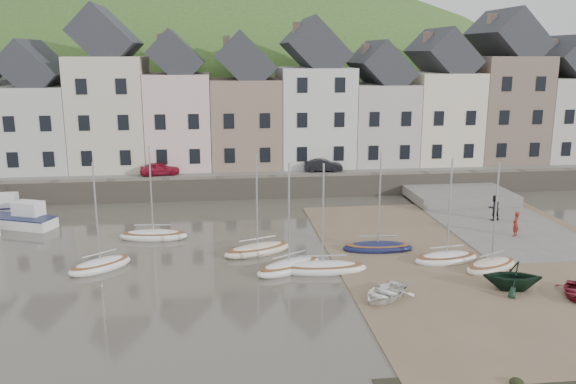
{
  "coord_description": "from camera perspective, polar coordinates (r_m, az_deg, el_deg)",
  "views": [
    {
      "loc": [
        -4.41,
        -31.32,
        11.79
      ],
      "look_at": [
        0.0,
        6.0,
        3.0
      ],
      "focal_mm": 37.13,
      "sensor_mm": 36.0,
      "label": 1
    }
  ],
  "objects": [
    {
      "name": "car_left",
      "position": [
        51.97,
        -12.17,
        2.19
      ],
      "size": [
        3.51,
        1.93,
        1.13
      ],
      "primitive_type": "imported",
      "rotation": [
        0.0,
        0.0,
        1.76
      ],
      "color": "maroon",
      "rests_on": "quay_street"
    },
    {
      "name": "beach",
      "position": [
        36.84,
        18.51,
        -6.16
      ],
      "size": [
        18.0,
        26.0,
        0.06
      ],
      "primitive_type": "cube",
      "color": "brown",
      "rests_on": "ground"
    },
    {
      "name": "sailboat_0",
      "position": [
        39.74,
        -12.76,
        -4.04
      ],
      "size": [
        4.52,
        1.88,
        6.32
      ],
      "color": "white",
      "rests_on": "ground"
    },
    {
      "name": "quay_street",
      "position": [
        53.01,
        -1.84,
        2.02
      ],
      "size": [
        70.0,
        7.0,
        0.1
      ],
      "primitive_type": "cube",
      "color": "slate",
      "rests_on": "quay_land"
    },
    {
      "name": "ground",
      "position": [
        33.76,
        1.2,
        -7.28
      ],
      "size": [
        160.0,
        160.0,
        0.0
      ],
      "primitive_type": "plane",
      "color": "#4B473B",
      "rests_on": "ground"
    },
    {
      "name": "townhouse_terrace",
      "position": [
        55.84,
        -0.38,
        8.58
      ],
      "size": [
        61.05,
        8.0,
        13.93
      ],
      "color": "white",
      "rests_on": "quay_land"
    },
    {
      "name": "person_red",
      "position": [
        41.55,
        20.96,
        -2.88
      ],
      "size": [
        0.7,
        0.69,
        1.63
      ],
      "primitive_type": "imported",
      "rotation": [
        0.0,
        0.0,
        3.91
      ],
      "color": "maroon",
      "rests_on": "slipway"
    },
    {
      "name": "rowboat_green",
      "position": [
        32.41,
        20.71,
        -7.51
      ],
      "size": [
        3.4,
        3.1,
        1.53
      ],
      "primitive_type": "imported",
      "rotation": [
        0.0,
        0.0,
        -1.8
      ],
      "color": "black",
      "rests_on": "beach"
    },
    {
      "name": "person_dark",
      "position": [
        44.92,
        19.11,
        -1.43
      ],
      "size": [
        1.01,
        0.86,
        1.83
      ],
      "primitive_type": "imported",
      "rotation": [
        0.0,
        0.0,
        3.35
      ],
      "color": "black",
      "rests_on": "slipway"
    },
    {
      "name": "slipway",
      "position": [
        45.39,
        18.86,
        -2.54
      ],
      "size": [
        8.0,
        18.0,
        0.12
      ],
      "primitive_type": "cube",
      "color": "slate",
      "rests_on": "ground"
    },
    {
      "name": "rowboat_white",
      "position": [
        29.9,
        9.27,
        -9.46
      ],
      "size": [
        3.72,
        3.66,
        0.63
      ],
      "primitive_type": "imported",
      "rotation": [
        0.0,
        0.0,
        -0.84
      ],
      "color": "white",
      "rests_on": "beach"
    },
    {
      "name": "seawall",
      "position": [
        49.73,
        -1.49,
        0.51
      ],
      "size": [
        70.0,
        1.2,
        1.8
      ],
      "primitive_type": "cube",
      "color": "slate",
      "rests_on": "ground"
    },
    {
      "name": "sailboat_2",
      "position": [
        36.04,
        -2.94,
        -5.51
      ],
      "size": [
        4.59,
        3.02,
        6.32
      ],
      "color": "beige",
      "rests_on": "ground"
    },
    {
      "name": "motorboat_0",
      "position": [
        45.43,
        -24.33,
        -2.32
      ],
      "size": [
        5.81,
        3.71,
        1.7
      ],
      "color": "white",
      "rests_on": "ground"
    },
    {
      "name": "sailboat_1",
      "position": [
        35.03,
        -17.54,
        -6.68
      ],
      "size": [
        3.86,
        3.49,
        6.32
      ],
      "color": "white",
      "rests_on": "ground"
    },
    {
      "name": "sailboat_5",
      "position": [
        36.82,
        8.6,
        -5.23
      ],
      "size": [
        4.42,
        1.81,
        6.32
      ],
      "color": "#151A42",
      "rests_on": "ground"
    },
    {
      "name": "sailboat_4",
      "position": [
        33.11,
        3.31,
        -7.24
      ],
      "size": [
        5.02,
        1.72,
        6.32
      ],
      "color": "white",
      "rests_on": "ground"
    },
    {
      "name": "quay_land",
      "position": [
        64.43,
        -2.72,
        3.28
      ],
      "size": [
        90.0,
        30.0,
        1.5
      ],
      "primitive_type": "cube",
      "color": "#355B24",
      "rests_on": "ground"
    },
    {
      "name": "car_right",
      "position": [
        52.53,
        3.4,
        2.57
      ],
      "size": [
        3.47,
        1.5,
        1.11
      ],
      "primitive_type": "imported",
      "rotation": [
        0.0,
        0.0,
        1.47
      ],
      "color": "black",
      "rests_on": "quay_street"
    },
    {
      "name": "sailboat_3",
      "position": [
        33.25,
        0.1,
        -7.12
      ],
      "size": [
        4.41,
        3.5,
        6.32
      ],
      "color": "white",
      "rests_on": "ground"
    },
    {
      "name": "hillside",
      "position": [
        96.06,
        -6.78,
        -4.99
      ],
      "size": [
        134.4,
        84.0,
        84.0
      ],
      "color": "#355B24",
      "rests_on": "ground"
    },
    {
      "name": "sailboat_7",
      "position": [
        35.24,
        18.88,
        -6.66
      ],
      "size": [
        3.92,
        2.93,
        6.32
      ],
      "color": "beige",
      "rests_on": "ground"
    },
    {
      "name": "sailboat_6",
      "position": [
        35.72,
        14.91,
        -6.12
      ],
      "size": [
        4.06,
        2.05,
        6.32
      ],
      "color": "white",
      "rests_on": "ground"
    },
    {
      "name": "rowboat_red",
      "position": [
        32.98,
        25.89,
        -8.55
      ],
      "size": [
        2.94,
        3.24,
        0.55
      ],
      "primitive_type": "imported",
      "rotation": [
        0.0,
        0.0,
        -0.5
      ],
      "color": "maroon",
      "rests_on": "beach"
    }
  ]
}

